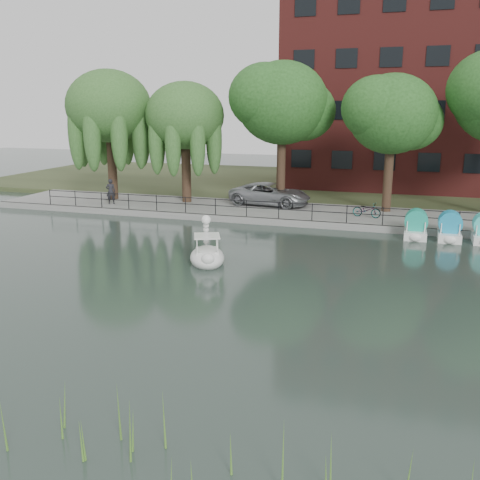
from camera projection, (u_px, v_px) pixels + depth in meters
The scene contains 15 objects.
ground_plane at pixel (195, 298), 19.67m from camera, with size 120.00×120.00×0.00m, color #3C4E46.
promenade at pixel (288, 213), 34.43m from camera, with size 40.00×6.00×0.40m, color gray.
kerb at pixel (278, 222), 31.70m from camera, with size 40.00×0.25×0.40m, color gray.
land_strip at pixel (323, 184), 47.39m from camera, with size 60.00×22.00×0.36m, color #47512D.
railing at pixel (279, 206), 31.66m from camera, with size 32.00×0.05×1.00m.
apartment_building at pixel (413, 75), 43.10m from camera, with size 20.00×10.07×18.00m.
willow_left at pixel (109, 107), 37.07m from camera, with size 5.88×5.88×9.01m.
willow_mid at pixel (185, 116), 36.08m from camera, with size 5.32×5.32×8.15m.
broadleaf_center at pixel (282, 104), 34.91m from camera, with size 6.00×6.00×9.25m.
broadleaf_right at pixel (392, 115), 32.57m from camera, with size 5.40×5.40×8.32m.
minivan at pixel (270, 192), 35.91m from camera, with size 6.20×2.85×1.73m, color gray.
bicycle at pixel (367, 209), 32.04m from camera, with size 1.72×0.60×1.00m, color gray.
pedestrian at pixel (111, 190), 36.32m from camera, with size 0.71×0.48×1.98m, color black.
swan_boat at pixel (207, 254), 23.99m from camera, with size 2.35×2.83×2.06m.
reed_bank at pixel (102, 445), 10.15m from camera, with size 24.00×2.40×1.20m.
Camera 1 is at (7.18, -17.21, 6.84)m, focal length 40.00 mm.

